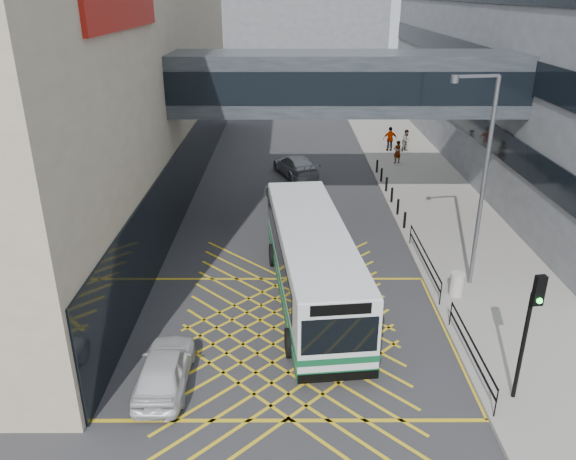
{
  "coord_description": "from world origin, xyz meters",
  "views": [
    {
      "loc": [
        -0.04,
        -17.73,
        11.89
      ],
      "look_at": [
        0.0,
        4.0,
        2.6
      ],
      "focal_mm": 35.0,
      "sensor_mm": 36.0,
      "label": 1
    }
  ],
  "objects_px": {
    "bus": "(312,260)",
    "car_silver": "(296,165)",
    "pedestrian_a": "(397,152)",
    "car_dark": "(286,197)",
    "car_white": "(165,368)",
    "traffic_light": "(530,320)",
    "litter_bin": "(457,284)",
    "pedestrian_c": "(390,139)",
    "pedestrian_b": "(406,140)",
    "street_lamp": "(481,172)"
  },
  "relations": [
    {
      "from": "traffic_light",
      "to": "pedestrian_b",
      "type": "bearing_deg",
      "value": 77.73
    },
    {
      "from": "street_lamp",
      "to": "litter_bin",
      "type": "relative_size",
      "value": 8.88
    },
    {
      "from": "bus",
      "to": "street_lamp",
      "type": "bearing_deg",
      "value": 2.54
    },
    {
      "from": "litter_bin",
      "to": "pedestrian_c",
      "type": "xyz_separation_m",
      "value": [
        1.08,
        22.96,
        0.45
      ]
    },
    {
      "from": "car_dark",
      "to": "litter_bin",
      "type": "xyz_separation_m",
      "value": [
        7.15,
        -10.74,
        0.02
      ]
    },
    {
      "from": "car_dark",
      "to": "pedestrian_a",
      "type": "distance_m",
      "value": 12.0
    },
    {
      "from": "car_dark",
      "to": "pedestrian_c",
      "type": "height_order",
      "value": "pedestrian_c"
    },
    {
      "from": "car_dark",
      "to": "car_white",
      "type": "bearing_deg",
      "value": 57.86
    },
    {
      "from": "car_white",
      "to": "litter_bin",
      "type": "distance_m",
      "value": 12.39
    },
    {
      "from": "street_lamp",
      "to": "pedestrian_a",
      "type": "relative_size",
      "value": 5.3
    },
    {
      "from": "street_lamp",
      "to": "pedestrian_a",
      "type": "distance_m",
      "value": 18.97
    },
    {
      "from": "car_white",
      "to": "traffic_light",
      "type": "relative_size",
      "value": 0.97
    },
    {
      "from": "street_lamp",
      "to": "pedestrian_c",
      "type": "bearing_deg",
      "value": 79.53
    },
    {
      "from": "litter_bin",
      "to": "pedestrian_b",
      "type": "xyz_separation_m",
      "value": [
        2.36,
        22.89,
        0.35
      ]
    },
    {
      "from": "bus",
      "to": "car_silver",
      "type": "distance_m",
      "value": 16.99
    },
    {
      "from": "bus",
      "to": "pedestrian_b",
      "type": "bearing_deg",
      "value": 63.67
    },
    {
      "from": "pedestrian_c",
      "to": "car_white",
      "type": "bearing_deg",
      "value": 64.33
    },
    {
      "from": "car_white",
      "to": "pedestrian_a",
      "type": "distance_m",
      "value": 27.92
    },
    {
      "from": "litter_bin",
      "to": "pedestrian_b",
      "type": "bearing_deg",
      "value": 84.12
    },
    {
      "from": "pedestrian_b",
      "to": "pedestrian_c",
      "type": "bearing_deg",
      "value": 138.0
    },
    {
      "from": "car_dark",
      "to": "traffic_light",
      "type": "relative_size",
      "value": 0.92
    },
    {
      "from": "street_lamp",
      "to": "bus",
      "type": "bearing_deg",
      "value": 179.16
    },
    {
      "from": "car_silver",
      "to": "pedestrian_c",
      "type": "distance_m",
      "value": 9.66
    },
    {
      "from": "pedestrian_b",
      "to": "traffic_light",
      "type": "bearing_deg",
      "value": -133.51
    },
    {
      "from": "car_dark",
      "to": "traffic_light",
      "type": "bearing_deg",
      "value": 93.78
    },
    {
      "from": "street_lamp",
      "to": "litter_bin",
      "type": "height_order",
      "value": "street_lamp"
    },
    {
      "from": "bus",
      "to": "pedestrian_a",
      "type": "height_order",
      "value": "bus"
    },
    {
      "from": "car_white",
      "to": "traffic_light",
      "type": "height_order",
      "value": "traffic_light"
    },
    {
      "from": "traffic_light",
      "to": "pedestrian_b",
      "type": "xyz_separation_m",
      "value": [
        2.31,
        29.42,
        -2.01
      ]
    },
    {
      "from": "traffic_light",
      "to": "pedestrian_b",
      "type": "distance_m",
      "value": 29.58
    },
    {
      "from": "traffic_light",
      "to": "pedestrian_c",
      "type": "distance_m",
      "value": 29.57
    },
    {
      "from": "street_lamp",
      "to": "pedestrian_a",
      "type": "height_order",
      "value": "street_lamp"
    },
    {
      "from": "bus",
      "to": "pedestrian_c",
      "type": "xyz_separation_m",
      "value": [
        7.15,
        22.97,
        -0.65
      ]
    },
    {
      "from": "traffic_light",
      "to": "pedestrian_b",
      "type": "height_order",
      "value": "traffic_light"
    },
    {
      "from": "street_lamp",
      "to": "pedestrian_c",
      "type": "relative_size",
      "value": 4.66
    },
    {
      "from": "litter_bin",
      "to": "car_white",
      "type": "bearing_deg",
      "value": -152.83
    },
    {
      "from": "litter_bin",
      "to": "pedestrian_a",
      "type": "xyz_separation_m",
      "value": [
        1.03,
        19.52,
        0.34
      ]
    },
    {
      "from": "traffic_light",
      "to": "litter_bin",
      "type": "distance_m",
      "value": 6.94
    },
    {
      "from": "car_white",
      "to": "pedestrian_c",
      "type": "xyz_separation_m",
      "value": [
        12.1,
        28.62,
        0.43
      ]
    },
    {
      "from": "pedestrian_a",
      "to": "pedestrian_c",
      "type": "xyz_separation_m",
      "value": [
        0.05,
        3.44,
        0.12
      ]
    },
    {
      "from": "bus",
      "to": "car_dark",
      "type": "height_order",
      "value": "bus"
    },
    {
      "from": "street_lamp",
      "to": "car_silver",
      "type": "bearing_deg",
      "value": 104.76
    },
    {
      "from": "litter_bin",
      "to": "pedestrian_b",
      "type": "height_order",
      "value": "pedestrian_b"
    },
    {
      "from": "car_silver",
      "to": "pedestrian_b",
      "type": "xyz_separation_m",
      "value": [
        8.83,
        5.95,
        0.25
      ]
    },
    {
      "from": "car_white",
      "to": "street_lamp",
      "type": "bearing_deg",
      "value": -150.85
    },
    {
      "from": "car_white",
      "to": "traffic_light",
      "type": "distance_m",
      "value": 11.35
    },
    {
      "from": "pedestrian_a",
      "to": "pedestrian_b",
      "type": "distance_m",
      "value": 3.62
    },
    {
      "from": "pedestrian_a",
      "to": "pedestrian_b",
      "type": "bearing_deg",
      "value": -132.66
    },
    {
      "from": "bus",
      "to": "pedestrian_a",
      "type": "xyz_separation_m",
      "value": [
        7.1,
        19.53,
        -0.76
      ]
    },
    {
      "from": "street_lamp",
      "to": "litter_bin",
      "type": "bearing_deg",
      "value": -133.98
    }
  ]
}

